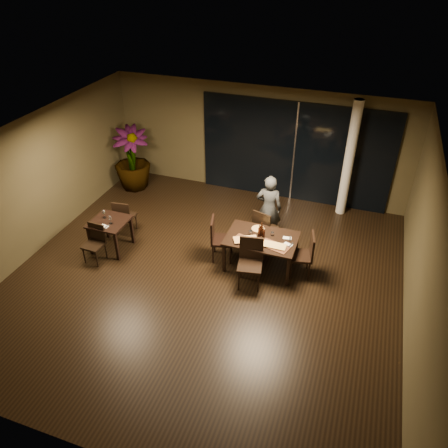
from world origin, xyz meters
TOP-DOWN VIEW (x-y plane):
  - ground at (0.00, 0.00)m, footprint 8.00×8.00m
  - wall_back at (0.00, 4.05)m, footprint 8.00×0.10m
  - wall_front at (0.00, -4.05)m, footprint 8.00×0.10m
  - wall_left at (-4.05, 0.00)m, footprint 0.10×8.00m
  - wall_right at (4.05, 0.00)m, footprint 0.10×8.00m
  - ceiling at (0.00, 0.00)m, footprint 8.00×8.00m
  - window_panel at (1.00, 3.96)m, footprint 5.00×0.06m
  - column at (2.40, 3.65)m, footprint 0.24×0.24m
  - main_table at (1.00, 0.80)m, footprint 1.50×1.00m
  - side_table at (-2.40, 0.30)m, footprint 0.80×0.80m
  - chair_main_far at (0.88, 1.47)m, footprint 0.58×0.58m
  - chair_main_near at (0.93, 0.21)m, footprint 0.57×0.57m
  - chair_main_left at (0.03, 0.77)m, footprint 0.58×0.58m
  - chair_main_right at (1.94, 0.83)m, footprint 0.57×0.57m
  - chair_side_far at (-2.41, 0.91)m, footprint 0.48×0.48m
  - chair_side_near at (-2.51, -0.16)m, footprint 0.43×0.43m
  - diner at (0.87, 1.91)m, footprint 0.58×0.41m
  - potted_plant at (-3.37, 3.09)m, footprint 1.34×1.34m
  - pizza_board_left at (0.70, 0.59)m, footprint 0.55×0.39m
  - pizza_board_right at (1.33, 0.59)m, footprint 0.66×0.45m
  - oblong_pizza_left at (0.70, 0.59)m, footprint 0.53×0.42m
  - oblong_pizza_right at (1.33, 0.59)m, footprint 0.46×0.22m
  - round_pizza at (0.84, 1.09)m, footprint 0.28×0.28m
  - bottle_a at (0.93, 0.84)m, footprint 0.06×0.06m
  - bottle_b at (1.03, 0.84)m, footprint 0.06×0.06m
  - bottle_c at (0.96, 0.88)m, footprint 0.07×0.07m
  - tumbler_left at (0.74, 0.84)m, footprint 0.08×0.08m
  - tumbler_right at (1.19, 0.96)m, footprint 0.07×0.07m
  - napkin_near at (1.58, 0.74)m, footprint 0.20×0.15m
  - napkin_far at (1.51, 0.95)m, footprint 0.19×0.12m
  - wine_glass_a at (-2.57, 0.39)m, footprint 0.09×0.09m
  - wine_glass_b at (-2.31, 0.23)m, footprint 0.08×0.08m
  - side_napkin at (-2.38, 0.07)m, footprint 0.19×0.13m

SIDE VIEW (x-z plane):
  - ground at x=0.00m, z-range 0.00..0.00m
  - chair_side_near at x=-2.51m, z-range 0.05..0.94m
  - chair_side_far at x=-2.41m, z-range 0.05..0.98m
  - chair_main_far at x=0.88m, z-range 0.06..1.06m
  - chair_main_right at x=1.94m, z-range 0.06..1.07m
  - chair_main_left at x=0.03m, z-range 0.06..1.08m
  - chair_main_near at x=0.93m, z-range 0.06..1.11m
  - side_table at x=-2.40m, z-range 0.25..1.00m
  - main_table at x=1.00m, z-range 0.30..1.05m
  - pizza_board_left at x=0.70m, z-range 0.75..0.76m
  - pizza_board_right at x=1.33m, z-range 0.75..0.76m
  - round_pizza at x=0.84m, z-range 0.75..0.76m
  - napkin_near at x=1.58m, z-range 0.75..0.76m
  - napkin_far at x=1.51m, z-range 0.75..0.76m
  - side_napkin at x=-2.38m, z-range 0.75..0.76m
  - oblong_pizza_left at x=0.70m, z-range 0.77..0.78m
  - oblong_pizza_right at x=1.33m, z-range 0.77..0.78m
  - tumbler_right at x=1.19m, z-range 0.75..0.83m
  - tumbler_left at x=0.74m, z-range 0.75..0.84m
  - diner at x=0.87m, z-range 0.00..1.64m
  - wine_glass_b at x=-2.31m, z-range 0.75..0.93m
  - wine_glass_a at x=-2.57m, z-range 0.75..0.95m
  - bottle_b at x=1.03m, z-range 0.75..1.00m
  - potted_plant at x=-3.37m, z-range 0.00..1.77m
  - bottle_a at x=0.93m, z-range 0.75..1.02m
  - bottle_c at x=0.96m, z-range 0.75..1.07m
  - window_panel at x=1.00m, z-range 0.00..2.70m
  - wall_back at x=0.00m, z-range 0.00..3.00m
  - wall_front at x=0.00m, z-range 0.00..3.00m
  - wall_left at x=-4.05m, z-range 0.00..3.00m
  - wall_right at x=4.05m, z-range 0.00..3.00m
  - column at x=2.40m, z-range 0.00..3.00m
  - ceiling at x=0.00m, z-range 3.00..3.04m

